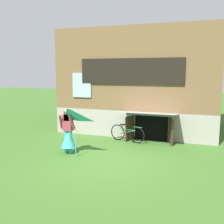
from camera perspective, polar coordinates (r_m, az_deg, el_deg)
The scene contains 5 objects.
ground_plane at distance 8.90m, azimuth -1.30°, elevation -10.38°, with size 60.00×60.00×0.00m, color #386023.
log_house at distance 13.73m, azimuth 6.84°, elevation 6.69°, with size 7.27×6.18×4.83m.
person at distance 9.53m, azimuth -9.53°, elevation -4.81°, with size 0.61×0.53×1.66m.
kite at distance 8.78m, azimuth -9.72°, elevation -1.82°, with size 1.03×1.06×1.62m.
bicycle_green at distance 11.02m, azimuth 3.31°, elevation -4.65°, with size 1.57×0.42×0.73m.
Camera 1 is at (2.95, -7.86, 2.95)m, focal length 42.08 mm.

